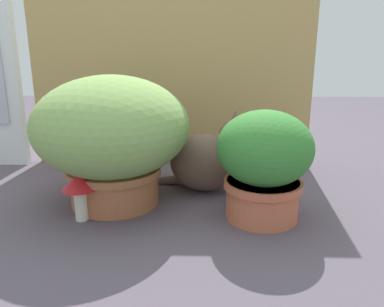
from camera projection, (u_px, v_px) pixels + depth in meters
ground_plane at (156, 203)px, 1.33m from camera, size 6.00×6.00×0.00m
cardboard_backdrop at (172, 67)px, 1.69m from camera, size 1.26×0.03×0.89m
grass_planter at (112, 134)px, 1.27m from camera, size 0.52×0.52×0.44m
leafy_planter at (264, 162)px, 1.17m from camera, size 0.30×0.30×0.35m
cat at (209, 160)px, 1.42m from camera, size 0.37×0.20×0.32m
mushroom_ornament_red at (80, 186)px, 1.17m from camera, size 0.11×0.11×0.16m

